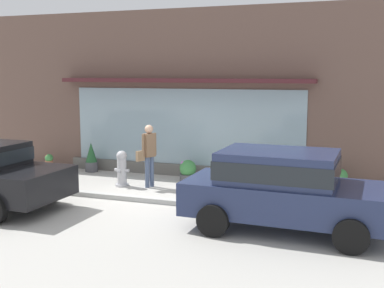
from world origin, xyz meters
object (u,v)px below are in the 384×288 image
Objects in this scene: potted_plant_window_center at (287,176)px; potted_plant_corner_tall at (340,179)px; fire_hydrant at (122,168)px; potted_plant_by_entrance at (243,172)px; pedestrian_with_handbag at (149,151)px; potted_plant_low_front at (49,161)px; potted_plant_doorstep at (188,171)px; potted_plant_trailing_edge at (91,158)px; parked_car_navy at (284,186)px.

potted_plant_window_center reaches higher than potted_plant_corner_tall.
fire_hydrant is 5.99m from potted_plant_corner_tall.
fire_hydrant is at bearing -157.04° from potted_plant_by_entrance.
pedestrian_with_handbag is 4.40m from potted_plant_low_front.
potted_plant_by_entrance reaches higher than potted_plant_window_center.
potted_plant_doorstep is (1.52, 1.23, -0.20)m from fire_hydrant.
potted_plant_doorstep is at bearing 173.76° from pedestrian_with_handbag.
potted_plant_trailing_edge reaches higher than potted_plant_by_entrance.
parked_car_navy reaches higher than potted_plant_corner_tall.
fire_hydrant is 1.61× the size of potted_plant_doorstep.
fire_hydrant is 0.58× the size of pedestrian_with_handbag.
fire_hydrant is 3.41m from potted_plant_by_entrance.
parked_car_navy is at bearing -64.96° from potted_plant_by_entrance.
parked_car_navy is 6.27× the size of potted_plant_by_entrance.
potted_plant_low_front is 4.91m from potted_plant_doorstep.
potted_plant_trailing_edge is (1.52, 0.13, 0.19)m from potted_plant_low_front.
potted_plant_window_center is at bearing -0.32° from potted_plant_low_front.
potted_plant_low_front is 1.54m from potted_plant_trailing_edge.
potted_plant_by_entrance is at bearing 116.84° from parked_car_navy.
pedestrian_with_handbag reaches higher than potted_plant_doorstep.
potted_plant_window_center is 0.66× the size of potted_plant_trailing_edge.
parked_car_navy is at bearing -103.77° from potted_plant_corner_tall.
pedestrian_with_handbag is 0.42× the size of parked_car_navy.
potted_plant_low_front is 0.76× the size of potted_plant_by_entrance.
fire_hydrant is 2.39m from potted_plant_trailing_edge.
potted_plant_trailing_edge reaches higher than potted_plant_corner_tall.
potted_plant_trailing_edge is at bearing 141.70° from fire_hydrant.
potted_plant_window_center is 1.41m from potted_plant_corner_tall.
potted_plant_doorstep is at bearing 38.97° from fire_hydrant.
pedestrian_with_handbag is 2.74m from potted_plant_by_entrance.
potted_plant_corner_tall is (5.80, 1.47, -0.18)m from fire_hydrant.
potted_plant_doorstep is (-3.34, 3.58, -0.61)m from parked_car_navy.
potted_plant_by_entrance is at bearing 178.81° from potted_plant_window_center.
potted_plant_by_entrance is (1.62, 0.10, 0.05)m from potted_plant_doorstep.
fire_hydrant is 1.98× the size of potted_plant_low_front.
pedestrian_with_handbag reaches higher than potted_plant_corner_tall.
potted_plant_doorstep is 0.94× the size of potted_plant_by_entrance.
fire_hydrant is at bearing -38.30° from potted_plant_trailing_edge.
potted_plant_window_center is (3.63, 1.18, -0.67)m from pedestrian_with_handbag.
pedestrian_with_handbag reaches higher than fire_hydrant.
potted_plant_corner_tall is 7.67m from potted_plant_trailing_edge.
potted_plant_trailing_edge reaches higher than potted_plant_low_front.
potted_plant_by_entrance is 5.02m from potted_plant_trailing_edge.
potted_plant_low_front is at bearing -179.22° from potted_plant_corner_tall.
potted_plant_doorstep is 0.66× the size of potted_plant_trailing_edge.
potted_plant_by_entrance reaches higher than potted_plant_low_front.
potted_plant_by_entrance is (2.37, 1.20, -0.67)m from pedestrian_with_handbag.
parked_car_navy reaches higher than potted_plant_doorstep.
parked_car_navy reaches higher than potted_plant_trailing_edge.
potted_plant_doorstep is at bearing -4.22° from potted_plant_trailing_edge.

